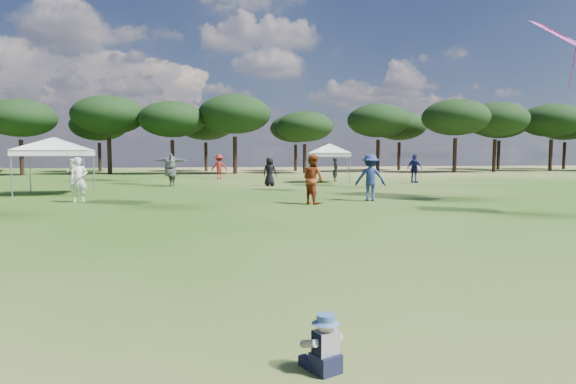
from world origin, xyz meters
TOP-DOWN VIEW (x-y plane):
  - tree_line at (2.39, 47.41)m, footprint 108.78×17.63m
  - tent_left at (-7.09, 21.50)m, footprint 6.11×6.11m
  - tent_right at (7.86, 28.18)m, footprint 5.21×5.21m
  - toddler at (-0.16, 1.69)m, footprint 0.37×0.40m
  - festival_crowd at (-2.12, 24.05)m, footprint 28.46×20.13m

SIDE VIEW (x-z plane):
  - toddler at x=-0.16m, z-range -0.03..0.46m
  - festival_crowd at x=-2.12m, z-range -0.06..1.85m
  - tent_right at x=7.86m, z-range 0.99..3.83m
  - tent_left at x=-7.09m, z-range 1.03..3.93m
  - tree_line at x=2.39m, z-range 1.54..9.31m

